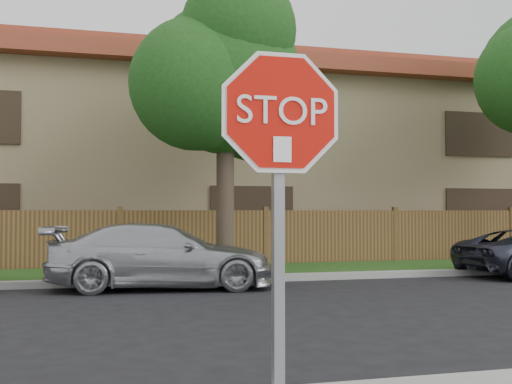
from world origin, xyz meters
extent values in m
cube|color=gray|center=(0.00, 8.15, 0.07)|extent=(70.00, 0.30, 0.15)
cube|color=#1E4714|center=(0.00, 9.80, 0.06)|extent=(70.00, 3.00, 0.12)
cube|color=#51331C|center=(0.00, 11.40, 0.80)|extent=(70.00, 0.12, 1.60)
cube|color=#9B8360|center=(0.00, 17.00, 3.00)|extent=(34.00, 8.00, 6.00)
cube|color=brown|center=(0.00, 17.00, 6.25)|extent=(35.20, 9.20, 0.50)
cube|color=brown|center=(0.00, 17.00, 6.85)|extent=(33.00, 5.50, 0.70)
cylinder|color=#382B21|center=(2.50, 9.70, 1.96)|extent=(0.44, 0.44, 3.92)
sphere|color=#1D4515|center=(2.50, 9.70, 4.90)|extent=(3.80, 3.80, 3.80)
sphere|color=#1D4515|center=(3.40, 10.00, 4.34)|extent=(3.00, 3.00, 3.00)
sphere|color=#1D4515|center=(1.70, 9.30, 4.62)|extent=(3.20, 3.20, 3.20)
sphere|color=#1D4515|center=(2.70, 9.10, 5.95)|extent=(2.80, 2.80, 2.80)
cube|color=gray|center=(0.59, -1.44, 1.25)|extent=(0.06, 0.06, 2.30)
cylinder|color=white|center=(0.59, -1.50, 2.15)|extent=(1.01, 0.02, 1.01)
cylinder|color=#BF1007|center=(0.59, -1.51, 2.15)|extent=(0.93, 0.02, 0.93)
cube|color=white|center=(0.59, -1.53, 1.93)|extent=(0.11, 0.00, 0.15)
imported|color=#ADAFB4|center=(0.74, 7.43, 0.66)|extent=(4.73, 2.30, 1.33)
camera|label=1|loc=(-0.42, -4.87, 1.57)|focal=42.00mm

